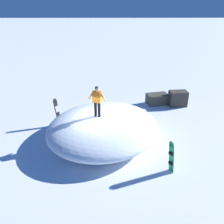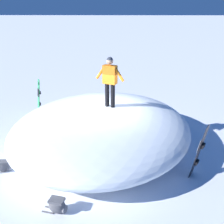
# 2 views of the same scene
# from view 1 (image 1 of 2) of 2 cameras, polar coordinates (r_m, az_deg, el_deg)

# --- Properties ---
(ground) EXTENTS (240.00, 240.00, 0.00)m
(ground) POSITION_cam_1_polar(r_m,az_deg,el_deg) (12.74, -2.77, -6.96)
(ground) COLOR white
(snow_mound) EXTENTS (8.15, 7.86, 1.42)m
(snow_mound) POSITION_cam_1_polar(r_m,az_deg,el_deg) (12.60, -2.13, -3.61)
(snow_mound) COLOR white
(snow_mound) RESTS_ON ground
(snowboarder_standing) EXTENTS (0.47, 0.93, 1.61)m
(snowboarder_standing) POSITION_cam_1_polar(r_m,az_deg,el_deg) (11.77, -3.62, 3.16)
(snowboarder_standing) COLOR black
(snowboarder_standing) RESTS_ON snow_mound
(snowboard_primary_upright) EXTENTS (0.34, 0.30, 1.57)m
(snowboard_primary_upright) POSITION_cam_1_polar(r_m,az_deg,el_deg) (10.44, 14.05, -10.35)
(snowboard_primary_upright) COLOR #1E8C47
(snowboard_primary_upright) RESTS_ON ground
(snowboard_secondary_upright) EXTENTS (0.40, 0.41, 1.68)m
(snowboard_secondary_upright) POSITION_cam_1_polar(r_m,az_deg,el_deg) (14.32, -13.04, 0.06)
(snowboard_secondary_upright) COLOR black
(snowboard_secondary_upright) RESTS_ON ground
(backpack_near) EXTENTS (0.37, 0.64, 0.38)m
(backpack_near) POSITION_cam_1_polar(r_m,az_deg,el_deg) (15.56, 1.20, 0.05)
(backpack_near) COLOR #4C4C51
(backpack_near) RESTS_ON ground
(backpack_far) EXTENTS (0.29, 0.58, 0.36)m
(backpack_far) POSITION_cam_1_polar(r_m,az_deg,el_deg) (14.38, 9.15, -2.53)
(backpack_far) COLOR #4C4C51
(backpack_far) RESTS_ON ground
(rock_outcrop) EXTENTS (1.43, 2.86, 1.08)m
(rock_outcrop) POSITION_cam_1_polar(r_m,az_deg,el_deg) (17.48, 13.18, 3.13)
(rock_outcrop) COLOR #423F35
(rock_outcrop) RESTS_ON ground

